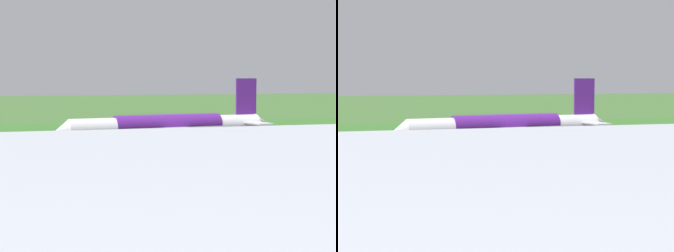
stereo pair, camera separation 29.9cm
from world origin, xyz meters
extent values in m
plane|color=#3D662D|center=(0.00, 0.00, 0.00)|extent=(800.00, 800.00, 0.00)
cube|color=#2D3033|center=(0.00, 0.00, 0.03)|extent=(600.00, 32.83, 0.06)
cube|color=#346B27|center=(0.00, -33.20, 0.02)|extent=(600.00, 80.00, 0.04)
cylinder|color=white|center=(9.32, 0.00, 4.20)|extent=(48.28, 10.40, 5.20)
cone|color=white|center=(34.67, 2.78, 4.20)|extent=(3.52, 5.24, 4.94)
cone|color=white|center=(-15.73, -2.75, 4.80)|extent=(3.96, 4.78, 4.42)
cube|color=#591E8C|center=(-11.68, -2.30, 11.30)|extent=(5.62, 1.11, 9.00)
cube|color=white|center=(-12.28, 3.16, 5.00)|extent=(4.96, 9.38, 0.36)
cube|color=white|center=(-11.08, -7.77, 5.00)|extent=(4.96, 9.38, 0.36)
cube|color=white|center=(7.13, 10.83, 3.80)|extent=(8.36, 22.52, 0.35)
cube|color=white|center=(9.52, -11.04, 3.80)|extent=(8.36, 22.52, 0.35)
cylinder|color=#23284C|center=(9.99, 7.62, 1.32)|extent=(4.78, 3.27, 2.80)
cylinder|color=#23284C|center=(11.63, -7.29, 1.32)|extent=(4.78, 3.27, 2.80)
cylinder|color=black|center=(27.45, 1.99, 1.71)|extent=(0.70, 0.70, 3.42)
cylinder|color=black|center=(5.90, 3.65, 1.71)|extent=(0.70, 0.70, 3.42)
cylinder|color=black|center=(6.77, -4.30, 1.71)|extent=(0.70, 0.70, 3.42)
cylinder|color=#591E8C|center=(9.32, 0.00, 4.72)|extent=(26.81, 8.07, 5.23)
cone|color=white|center=(30.84, 77.42, 3.86)|extent=(3.22, 4.80, 4.54)
cube|color=white|center=(7.74, 64.77, 3.49)|extent=(7.64, 20.67, 0.32)
cube|color=gray|center=(43.27, 9.22, 1.10)|extent=(2.46, 2.46, 1.30)
cube|color=silver|center=(46.04, 9.57, 1.55)|extent=(4.06, 2.76, 2.20)
cylinder|color=black|center=(43.39, 8.23, 0.45)|extent=(0.93, 0.41, 0.90)
cylinder|color=black|center=(43.14, 10.22, 0.45)|extent=(0.93, 0.41, 0.90)
cylinder|color=black|center=(46.77, 8.66, 0.45)|extent=(0.93, 0.41, 0.90)
cylinder|color=black|center=(46.52, 10.64, 0.45)|extent=(0.93, 0.41, 0.90)
cylinder|color=slate|center=(21.98, -28.44, 0.85)|extent=(0.10, 0.10, 1.71)
cube|color=red|center=(21.98, -28.46, 2.01)|extent=(0.60, 0.04, 0.60)
cone|color=orange|center=(25.86, -29.52, 0.28)|extent=(0.40, 0.40, 0.55)
camera|label=1|loc=(48.64, 137.93, 16.08)|focal=64.73mm
camera|label=2|loc=(48.35, 138.01, 16.08)|focal=64.73mm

